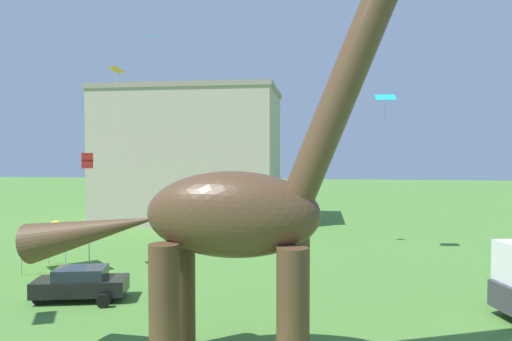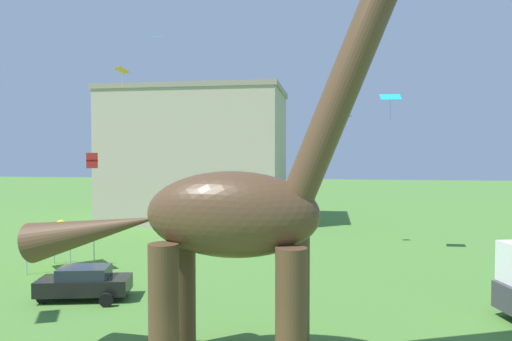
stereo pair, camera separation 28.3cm
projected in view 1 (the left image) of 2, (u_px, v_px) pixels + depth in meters
name	position (u px, v px, depth m)	size (l,w,h in m)	color
dinosaur_sculpture	(230.00, 214.00, 14.96)	(13.10, 2.78, 13.70)	#513823
parked_sedan_left	(81.00, 283.00, 22.00)	(4.49, 2.68, 1.55)	black
person_photographer	(161.00, 276.00, 23.70)	(0.43, 0.19, 1.14)	#2D3347
festival_canopy_tent	(56.00, 228.00, 27.57)	(3.15, 3.15, 3.00)	#B2B2B7
kite_trailing	(343.00, 116.00, 34.58)	(0.75, 0.66, 0.76)	#19B2B7
kite_far_left	(87.00, 161.00, 27.77)	(0.86, 0.86, 0.91)	red
kite_mid_left	(385.00, 97.00, 32.02)	(1.40, 0.97, 1.83)	#19B2B7
kite_far_right	(153.00, 36.00, 35.38)	(0.96, 0.73, 0.21)	#19B2B7
kite_high_right	(116.00, 70.00, 36.20)	(1.48, 1.45, 1.59)	orange
background_building_block	(191.00, 155.00, 48.18)	(17.85, 11.05, 13.57)	#B7A893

